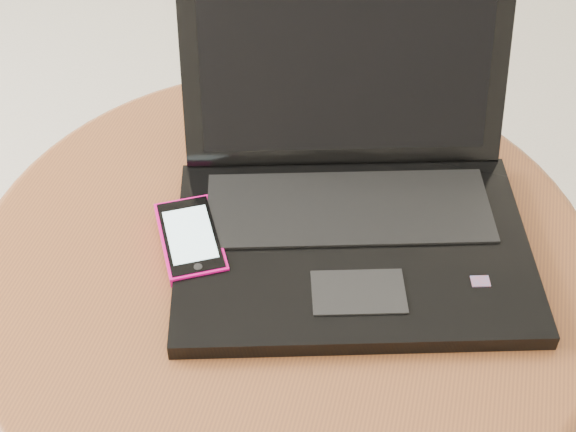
# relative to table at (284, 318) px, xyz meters

# --- Properties ---
(table) EXTENTS (0.70, 0.70, 0.55)m
(table) POSITION_rel_table_xyz_m (0.00, 0.00, 0.00)
(table) COLOR maroon
(table) RESTS_ON ground
(laptop) EXTENTS (0.45, 0.43, 0.24)m
(laptop) POSITION_rel_table_xyz_m (0.06, 0.06, 0.16)
(laptop) COLOR black
(laptop) RESTS_ON table
(phone_black) EXTENTS (0.11, 0.12, 0.01)m
(phone_black) POSITION_rel_table_xyz_m (-0.07, 0.03, 0.12)
(phone_black) COLOR black
(phone_black) RESTS_ON table
(phone_pink) EXTENTS (0.11, 0.13, 0.01)m
(phone_pink) POSITION_rel_table_xyz_m (-0.10, -0.02, 0.13)
(phone_pink) COLOR #FF0989
(phone_pink) RESTS_ON phone_black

